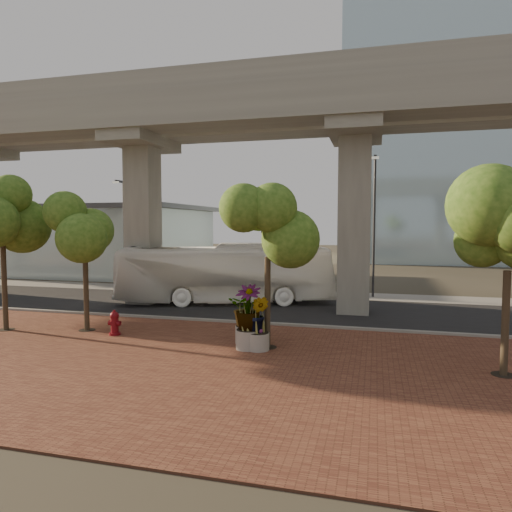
# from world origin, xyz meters

# --- Properties ---
(ground) EXTENTS (160.00, 160.00, 0.00)m
(ground) POSITION_xyz_m (0.00, 0.00, 0.00)
(ground) COLOR #312E24
(ground) RESTS_ON ground
(brick_plaza) EXTENTS (70.00, 13.00, 0.06)m
(brick_plaza) POSITION_xyz_m (0.00, -8.00, 0.03)
(brick_plaza) COLOR brown
(brick_plaza) RESTS_ON ground
(asphalt_road) EXTENTS (90.00, 8.00, 0.04)m
(asphalt_road) POSITION_xyz_m (0.00, 2.00, 0.02)
(asphalt_road) COLOR black
(asphalt_road) RESTS_ON ground
(curb_strip) EXTENTS (70.00, 0.25, 0.16)m
(curb_strip) POSITION_xyz_m (0.00, -2.00, 0.08)
(curb_strip) COLOR gray
(curb_strip) RESTS_ON ground
(far_sidewalk) EXTENTS (90.00, 3.00, 0.06)m
(far_sidewalk) POSITION_xyz_m (0.00, 7.50, 0.03)
(far_sidewalk) COLOR gray
(far_sidewalk) RESTS_ON ground
(transit_viaduct) EXTENTS (72.00, 5.60, 12.40)m
(transit_viaduct) POSITION_xyz_m (0.00, 2.00, 7.29)
(transit_viaduct) COLOR gray
(transit_viaduct) RESTS_ON ground
(station_pavilion) EXTENTS (23.00, 13.00, 6.30)m
(station_pavilion) POSITION_xyz_m (-20.00, 16.00, 3.22)
(station_pavilion) COLOR silver
(station_pavilion) RESTS_ON ground
(transit_bus) EXTENTS (12.72, 6.48, 3.46)m
(transit_bus) POSITION_xyz_m (-1.34, 3.10, 1.73)
(transit_bus) COLOR white
(transit_bus) RESTS_ON ground
(fire_hydrant) EXTENTS (0.52, 0.46, 1.03)m
(fire_hydrant) POSITION_xyz_m (-3.30, -5.50, 0.56)
(fire_hydrant) COLOR maroon
(fire_hydrant) RESTS_ON ground
(planter_front) EXTENTS (1.90, 1.90, 2.09)m
(planter_front) POSITION_xyz_m (2.32, -5.38, 1.33)
(planter_front) COLOR #9E9A8E
(planter_front) RESTS_ON ground
(planter_right) EXTENTS (2.21, 2.21, 2.36)m
(planter_right) POSITION_xyz_m (2.60, -6.13, 1.49)
(planter_right) COLOR #A19B92
(planter_right) RESTS_ON ground
(planter_left) EXTENTS (1.80, 1.80, 1.98)m
(planter_left) POSITION_xyz_m (3.00, -6.18, 1.26)
(planter_left) COLOR #A9A799
(planter_left) RESTS_ON ground
(street_tree_far_west) EXTENTS (3.66, 3.66, 6.63)m
(street_tree_far_west) POSITION_xyz_m (-8.36, -5.88, 5.00)
(street_tree_far_west) COLOR #4C3E2B
(street_tree_far_west) RESTS_ON ground
(street_tree_near_west) EXTENTS (3.31, 3.31, 5.88)m
(street_tree_near_west) POSITION_xyz_m (-4.92, -5.06, 4.41)
(street_tree_near_west) COLOR #4C3E2B
(street_tree_near_west) RESTS_ON ground
(street_tree_near_east) EXTENTS (3.39, 3.39, 5.91)m
(street_tree_near_east) POSITION_xyz_m (3.25, -5.76, 4.40)
(street_tree_near_east) COLOR #4C3E2B
(street_tree_near_east) RESTS_ON ground
(street_tree_far_east) EXTENTS (3.63, 3.63, 5.91)m
(street_tree_far_east) POSITION_xyz_m (10.89, -6.97, 4.29)
(street_tree_far_east) COLOR #4C3E2B
(street_tree_far_east) RESTS_ON ground
(streetlamp_west) EXTENTS (0.37, 1.08, 7.48)m
(streetlamp_west) POSITION_xyz_m (-9.41, 5.53, 4.37)
(streetlamp_west) COLOR #303036
(streetlamp_west) RESTS_ON ground
(streetlamp_east) EXTENTS (0.43, 1.26, 8.72)m
(streetlamp_east) POSITION_xyz_m (6.96, 7.38, 5.09)
(streetlamp_east) COLOR #2B2C30
(streetlamp_east) RESTS_ON ground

